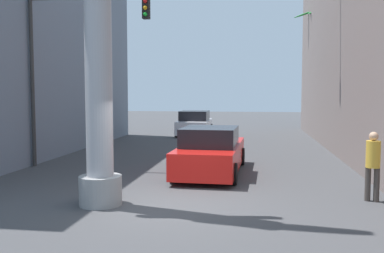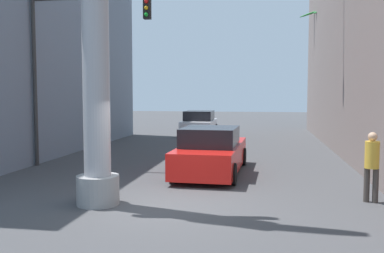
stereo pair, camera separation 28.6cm
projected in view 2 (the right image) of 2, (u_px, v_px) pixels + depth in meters
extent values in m
plane|color=#424244|center=(216.00, 150.00, 20.08)|extent=(84.73, 84.73, 0.00)
cube|color=slate|center=(7.00, 45.00, 19.13)|extent=(6.11, 17.67, 9.61)
cylinder|color=#9E9EA3|center=(95.00, 11.00, 9.91)|extent=(0.63, 0.63, 9.13)
cylinder|color=gray|center=(98.00, 190.00, 10.24)|extent=(1.01, 1.01, 0.70)
cylinder|color=#59595E|center=(358.00, 70.00, 17.52)|extent=(0.16, 0.16, 7.26)
cylinder|color=#333333|center=(35.00, 82.00, 15.56)|extent=(0.14, 0.14, 6.11)
cube|color=black|center=(147.00, 9.00, 14.66)|extent=(0.24, 0.24, 0.70)
sphere|color=red|center=(146.00, 1.00, 14.51)|extent=(0.14, 0.14, 0.14)
sphere|color=yellow|center=(146.00, 8.00, 14.53)|extent=(0.14, 0.14, 0.14)
sphere|color=green|center=(146.00, 15.00, 14.54)|extent=(0.14, 0.14, 0.14)
cylinder|color=black|center=(196.00, 155.00, 16.18)|extent=(0.24, 0.65, 0.64)
cylinder|color=black|center=(243.00, 157.00, 15.82)|extent=(0.24, 0.65, 0.64)
cylinder|color=black|center=(173.00, 172.00, 12.76)|extent=(0.24, 0.65, 0.64)
cylinder|color=black|center=(232.00, 174.00, 12.40)|extent=(0.24, 0.65, 0.64)
cube|color=red|center=(212.00, 156.00, 14.27)|extent=(2.04, 5.07, 0.80)
cube|color=black|center=(210.00, 137.00, 13.85)|extent=(1.79, 2.16, 0.60)
cylinder|color=black|center=(189.00, 128.00, 28.71)|extent=(0.23, 0.64, 0.64)
cylinder|color=black|center=(215.00, 129.00, 28.44)|extent=(0.23, 0.64, 0.64)
cylinder|color=black|center=(181.00, 132.00, 25.78)|extent=(0.23, 0.64, 0.64)
cylinder|color=black|center=(210.00, 133.00, 25.51)|extent=(0.23, 0.64, 0.64)
cube|color=silver|center=(199.00, 127.00, 27.09)|extent=(1.93, 4.28, 0.80)
cube|color=black|center=(199.00, 116.00, 27.04)|extent=(1.75, 2.36, 0.60)
cylinder|color=brown|center=(325.00, 72.00, 28.12)|extent=(0.58, 0.48, 8.09)
ellipsoid|color=#30682D|center=(341.00, 13.00, 27.43)|extent=(1.63, 0.64, 1.03)
ellipsoid|color=#1F5F2D|center=(332.00, 15.00, 28.43)|extent=(1.13, 1.67, 0.79)
ellipsoid|color=#25692D|center=(319.00, 16.00, 28.59)|extent=(1.01, 1.61, 0.99)
ellipsoid|color=#21762D|center=(313.00, 13.00, 27.81)|extent=(1.75, 0.48, 0.69)
ellipsoid|color=#21632D|center=(320.00, 11.00, 27.09)|extent=(1.28, 1.63, 0.71)
ellipsoid|color=#2E6B2D|center=(336.00, 10.00, 26.90)|extent=(1.23, 1.66, 0.68)
cylinder|color=#3F3833|center=(375.00, 186.00, 10.37)|extent=(0.14, 0.14, 0.84)
cylinder|color=#3F3833|center=(367.00, 185.00, 10.47)|extent=(0.14, 0.14, 0.84)
cylinder|color=gold|center=(372.00, 155.00, 10.36)|extent=(0.43, 0.43, 0.66)
sphere|color=tan|center=(373.00, 137.00, 10.33)|extent=(0.22, 0.22, 0.22)
cylinder|color=#1E233F|center=(350.00, 150.00, 17.00)|extent=(0.14, 0.14, 0.85)
cylinder|color=#1E233F|center=(350.00, 150.00, 16.81)|extent=(0.14, 0.14, 0.85)
cylinder|color=#338C4C|center=(351.00, 132.00, 16.85)|extent=(0.39, 0.39, 0.58)
sphere|color=tan|center=(351.00, 122.00, 16.82)|extent=(0.22, 0.22, 0.22)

